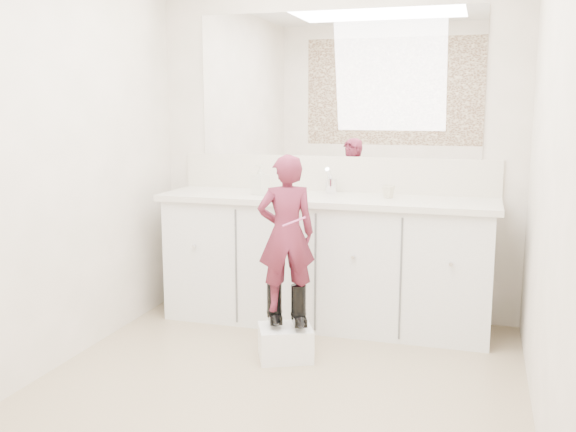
% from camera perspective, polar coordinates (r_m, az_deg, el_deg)
% --- Properties ---
extents(floor, '(3.00, 3.00, 0.00)m').
position_cam_1_polar(floor, '(3.47, -1.68, -15.76)').
color(floor, '#937C60').
rests_on(floor, ground).
extents(wall_back, '(2.60, 0.00, 2.60)m').
position_cam_1_polar(wall_back, '(4.58, 4.25, 6.07)').
color(wall_back, beige).
rests_on(wall_back, floor).
extents(wall_front, '(2.60, 0.00, 2.60)m').
position_cam_1_polar(wall_front, '(1.80, -17.27, -0.07)').
color(wall_front, beige).
rests_on(wall_front, floor).
extents(wall_left, '(0.00, 3.00, 3.00)m').
position_cam_1_polar(wall_left, '(3.76, -20.96, 4.65)').
color(wall_left, beige).
rests_on(wall_left, floor).
extents(wall_right, '(0.00, 3.00, 3.00)m').
position_cam_1_polar(wall_right, '(2.99, 22.56, 3.40)').
color(wall_right, beige).
rests_on(wall_right, floor).
extents(vanity_cabinet, '(2.20, 0.55, 0.85)m').
position_cam_1_polar(vanity_cabinet, '(4.44, 3.34, -4.18)').
color(vanity_cabinet, silver).
rests_on(vanity_cabinet, floor).
extents(countertop, '(2.28, 0.58, 0.04)m').
position_cam_1_polar(countertop, '(4.34, 3.35, 1.49)').
color(countertop, beige).
rests_on(countertop, vanity_cabinet).
extents(backsplash, '(2.28, 0.03, 0.25)m').
position_cam_1_polar(backsplash, '(4.58, 4.18, 3.75)').
color(backsplash, beige).
rests_on(backsplash, countertop).
extents(mirror, '(2.00, 0.02, 1.00)m').
position_cam_1_polar(mirror, '(4.56, 4.29, 11.58)').
color(mirror, white).
rests_on(mirror, wall_back).
extents(dot_panel, '(2.00, 0.01, 1.20)m').
position_cam_1_polar(dot_panel, '(1.79, -17.83, 14.34)').
color(dot_panel, '#472819').
rests_on(dot_panel, wall_front).
extents(faucet, '(0.08, 0.08, 0.10)m').
position_cam_1_polar(faucet, '(4.49, 3.86, 2.66)').
color(faucet, silver).
rests_on(faucet, countertop).
extents(cup, '(0.12, 0.12, 0.08)m').
position_cam_1_polar(cup, '(4.30, 8.92, 2.15)').
color(cup, beige).
rests_on(cup, countertop).
extents(soap_bottle, '(0.12, 0.12, 0.21)m').
position_cam_1_polar(soap_bottle, '(4.42, -2.47, 3.27)').
color(soap_bottle, beige).
rests_on(soap_bottle, countertop).
extents(step_stool, '(0.39, 0.36, 0.20)m').
position_cam_1_polar(step_stool, '(3.90, -0.23, -11.19)').
color(step_stool, white).
rests_on(step_stool, floor).
extents(boot_left, '(0.16, 0.20, 0.26)m').
position_cam_1_polar(boot_left, '(3.86, -1.22, -7.82)').
color(boot_left, black).
rests_on(boot_left, step_stool).
extents(boot_right, '(0.16, 0.20, 0.26)m').
position_cam_1_polar(boot_right, '(3.82, 0.94, -8.02)').
color(boot_right, black).
rests_on(boot_right, step_stool).
extents(toddler, '(0.40, 0.34, 0.92)m').
position_cam_1_polar(toddler, '(3.73, -0.15, -1.57)').
color(toddler, '#992F56').
rests_on(toddler, step_stool).
extents(toothbrush, '(0.13, 0.07, 0.06)m').
position_cam_1_polar(toothbrush, '(3.62, 0.54, -0.51)').
color(toothbrush, '#D65396').
rests_on(toothbrush, toddler).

